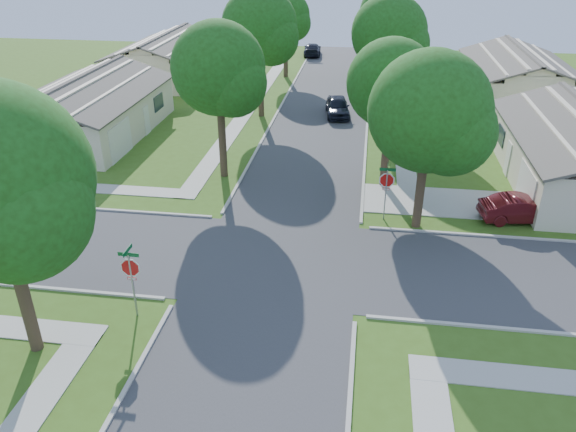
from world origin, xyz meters
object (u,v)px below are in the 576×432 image
(tree_w_near, at_px, (220,73))
(house_nw_far, at_px, (168,62))
(stop_sign_sw, at_px, (131,271))
(stop_sign_ne, at_px, (387,183))
(house_nw_near, at_px, (88,113))
(tree_w_far, at_px, (286,18))
(car_curb_east, at_px, (338,106))
(house_ne_far, at_px, (517,81))
(car_driveway, at_px, (521,209))
(tree_e_far, at_px, (387,15))
(tree_e_mid, at_px, (390,37))
(tree_w_mid, at_px, (260,30))
(car_curb_west, at_px, (312,49))
(tree_ne_corner, at_px, (430,117))
(tree_e_near, at_px, (392,88))

(tree_w_near, xyz_separation_m, house_nw_far, (-11.35, 22.99, -4.60))
(stop_sign_sw, bearing_deg, stop_sign_ne, 45.00)
(house_nw_near, relative_size, house_nw_far, 1.00)
(tree_w_far, bearing_deg, car_curb_east, -64.19)
(tree_w_far, height_order, house_nw_far, tree_w_far)
(stop_sign_sw, height_order, house_nw_near, house_nw_near)
(house_ne_far, height_order, car_driveway, house_ne_far)
(tree_e_far, xyz_separation_m, tree_w_far, (-9.40, -0.00, -0.47))
(house_ne_far, distance_m, house_nw_far, 32.12)
(tree_e_mid, distance_m, tree_w_mid, 9.40)
(stop_sign_sw, bearing_deg, car_curb_west, 88.26)
(tree_w_near, xyz_separation_m, car_driveway, (16.14, -3.51, -5.44))
(stop_sign_ne, relative_size, tree_e_far, 0.34)
(car_driveway, bearing_deg, tree_e_far, 4.05)
(house_nw_near, bearing_deg, car_curb_east, 21.91)
(car_curb_east, bearing_deg, tree_w_near, -121.96)
(tree_ne_corner, relative_size, car_driveway, 2.13)
(tree_e_near, xyz_separation_m, car_curb_west, (-7.95, 35.61, -4.97))
(tree_ne_corner, bearing_deg, tree_w_far, 110.28)
(tree_e_near, bearing_deg, tree_ne_corner, -71.47)
(tree_e_far, relative_size, car_curb_east, 2.01)
(tree_w_mid, xyz_separation_m, car_driveway, (16.14, -15.51, -5.82))
(stop_sign_ne, distance_m, tree_e_mid, 16.84)
(tree_e_far, height_order, house_ne_far, tree_e_far)
(tree_w_near, height_order, house_nw_near, tree_w_near)
(tree_e_far, relative_size, car_driveway, 2.14)
(car_driveway, bearing_deg, tree_w_near, 68.48)
(tree_e_near, height_order, house_nw_near, tree_e_near)
(tree_e_far, distance_m, car_driveway, 29.77)
(house_ne_far, xyz_separation_m, car_curb_west, (-19.19, 15.62, -0.85))
(house_nw_far, height_order, car_driveway, house_nw_far)
(house_nw_near, height_order, house_nw_far, same)
(tree_w_far, xyz_separation_m, car_curb_east, (5.85, -12.10, -4.77))
(tree_e_far, distance_m, house_ne_far, 13.09)
(tree_e_mid, bearing_deg, car_curb_east, 165.75)
(car_curb_east, bearing_deg, tree_e_far, 66.03)
(tree_w_near, distance_m, tree_w_far, 25.01)
(tree_e_far, distance_m, tree_ne_corner, 29.85)
(car_curb_east, relative_size, car_curb_west, 0.94)
(tree_w_far, bearing_deg, tree_ne_corner, -69.72)
(house_ne_far, distance_m, car_curb_west, 24.76)
(tree_w_mid, bearing_deg, tree_e_near, -51.95)
(stop_sign_ne, distance_m, tree_e_far, 29.57)
(tree_w_far, bearing_deg, tree_w_near, -89.99)
(house_ne_far, bearing_deg, car_driveway, -100.82)
(house_nw_far, bearing_deg, tree_w_mid, -44.07)
(tree_ne_corner, relative_size, house_nw_near, 0.64)
(tree_e_mid, bearing_deg, stop_sign_ne, -90.20)
(tree_w_near, xyz_separation_m, tree_w_mid, (0.00, 12.00, 0.37))
(car_curb_west, bearing_deg, car_curb_east, 96.90)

